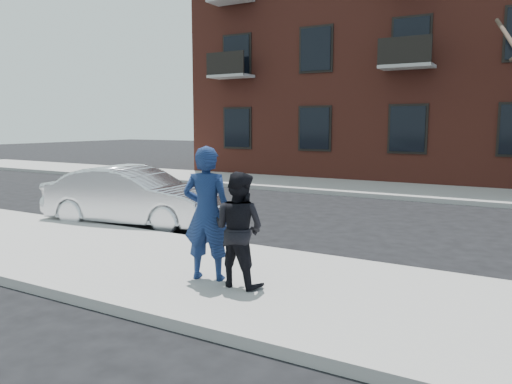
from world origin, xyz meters
The scene contains 9 objects.
ground centered at (0.00, 0.00, 0.00)m, with size 100.00×100.00×0.00m, color black.
near_sidewalk centered at (0.00, -0.25, 0.07)m, with size 50.00×3.50×0.15m, color #989590.
near_curb centered at (0.00, 1.55, 0.07)m, with size 50.00×0.10×0.15m, color #999691.
far_sidewalk centered at (0.00, 11.25, 0.07)m, with size 50.00×3.50×0.15m, color #989590.
far_curb centered at (0.00, 9.45, 0.07)m, with size 50.00×0.10×0.15m, color #999691.
apartment_building centered at (2.00, 18.00, 6.16)m, with size 24.30×10.30×12.30m.
silver_sedan centered at (-3.68, 2.30, 0.70)m, with size 1.49×4.26×1.40m, color silver.
man_hoodie centered at (0.49, -0.54, 1.12)m, with size 0.82×0.65×1.95m.
man_peacoat centered at (1.04, -0.56, 0.95)m, with size 0.81×0.64×1.61m.
Camera 1 is at (4.65, -6.31, 2.41)m, focal length 35.00 mm.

